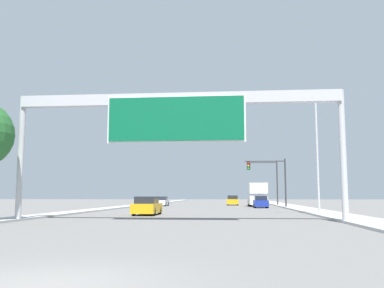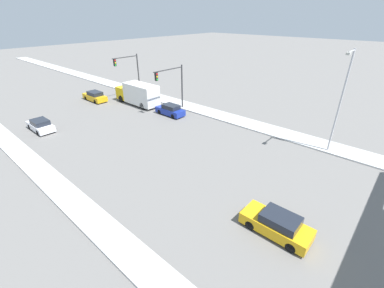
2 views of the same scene
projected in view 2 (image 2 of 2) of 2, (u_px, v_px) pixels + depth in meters
The scene contains 9 objects.
sidewalk_right at pixel (138, 92), 46.01m from camera, with size 3.00×120.00×0.15m.
car_mid_left at pixel (277, 224), 16.17m from camera, with size 1.81×4.36×1.50m.
car_mid_right at pixel (41, 125), 30.62m from camera, with size 1.81×4.22×1.39m.
car_far_left at pixel (95, 96), 41.12m from camera, with size 1.79×4.70×1.54m.
car_near_right at pixel (170, 110), 35.30m from camera, with size 1.72×4.29×1.51m.
truck_box_primary at pixel (138, 94), 39.01m from camera, with size 2.44×8.05×3.25m.
traffic_light_near_intersection at pixel (174, 81), 35.21m from camera, with size 5.22×0.32×6.27m.
traffic_light_mid_block at pixel (131, 69), 41.18m from camera, with size 4.64×0.32×6.84m.
street_lamp_right at pixel (341, 97), 23.51m from camera, with size 2.29×0.28×9.95m.
Camera 2 is at (-16.11, 22.64, 12.56)m, focal length 24.00 mm.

